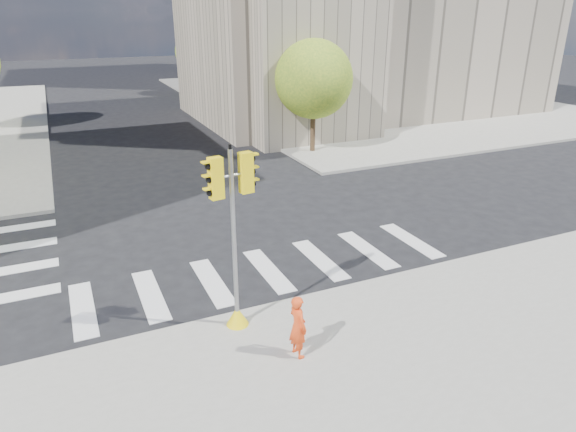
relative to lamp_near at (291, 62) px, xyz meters
The scene contains 10 objects.
ground 16.76m from the lamp_near, 119.74° to the right, with size 160.00×160.00×0.00m, color black.
sidewalk_far_right 17.56m from the lamp_near, 45.00° to the left, with size 28.00×40.00×0.15m, color gray.
civic_building 9.54m from the lamp_near, 34.00° to the left, with size 26.00×16.00×19.39m.
tree_re_near 4.07m from the lamp_near, 97.13° to the right, with size 4.20×4.20×6.16m.
tree_re_mid 8.02m from the lamp_near, 93.58° to the left, with size 4.60×4.60×6.66m.
tree_re_far 20.02m from the lamp_near, 91.43° to the left, with size 4.00×4.00×5.88m.
lamp_near is the anchor object (origin of this frame).
lamp_far 14.00m from the lamp_near, 90.00° to the left, with size 0.35×0.18×8.11m.
traffic_signal 21.26m from the lamp_near, 118.25° to the right, with size 1.08×0.56×4.62m.
photographer 22.59m from the lamp_near, 114.21° to the right, with size 0.56×0.36×1.52m, color #EF4416.
Camera 1 is at (-5.35, -15.10, 7.49)m, focal length 32.00 mm.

